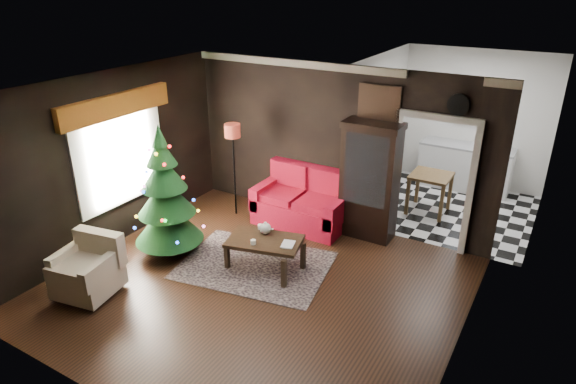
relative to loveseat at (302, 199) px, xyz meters
The scene contains 26 objects.
floor 2.15m from the loveseat, 78.96° to the right, with size 5.50×5.50×0.00m, color black.
ceiling 3.11m from the loveseat, 78.96° to the right, with size 5.50×5.50×0.00m, color white.
wall_back 1.08m from the loveseat, 48.37° to the left, with size 5.50×5.50×0.00m, color black.
wall_front 4.66m from the loveseat, 84.98° to the right, with size 5.50×5.50×0.00m, color black.
wall_left 3.25m from the loveseat, 138.90° to the right, with size 5.50×5.50×0.00m, color black.
wall_right 3.86m from the loveseat, 33.06° to the right, with size 5.50×5.50×0.00m, color black.
doorway 2.22m from the loveseat, 12.09° to the left, with size 1.10×0.10×2.10m, color beige, non-canonical shape.
left_window 3.11m from the loveseat, 141.31° to the right, with size 0.05×1.60×1.40m, color white.
valance 3.40m from the loveseat, 140.32° to the right, with size 0.12×2.10×0.35m, color brown.
kitchen_floor 2.91m from the loveseat, 42.88° to the left, with size 3.00×3.00×0.00m, color silver.
kitchen_window 4.17m from the loveseat, 58.30° to the left, with size 0.70×0.06×0.70m, color white.
rug 1.65m from the loveseat, 87.79° to the right, with size 2.21×1.60×0.01m, color #3B2E37.
loveseat is the anchor object (origin of this frame).
curio_cabinet 1.25m from the loveseat, 10.83° to the left, with size 0.90×0.45×1.90m, color black, non-canonical shape.
floor_lamp 1.32m from the loveseat, 169.10° to the right, with size 0.30×0.30×1.79m, color black, non-canonical shape.
christmas_tree 2.40m from the loveseat, 124.07° to the right, with size 1.06×1.06×2.02m, color black, non-canonical shape.
armchair 3.68m from the loveseat, 114.28° to the right, with size 0.78×0.78×0.80m, color tan, non-canonical shape.
coffee_table 1.60m from the loveseat, 81.27° to the right, with size 1.09×0.65×0.49m, color #33190F, non-canonical shape.
teapot 1.41m from the loveseat, 83.81° to the right, with size 0.20×0.20×0.19m, color beige, non-canonical shape.
cup_a 1.30m from the loveseat, 90.33° to the right, with size 0.08×0.08×0.07m, color white.
cup_b 1.77m from the loveseat, 84.49° to the right, with size 0.08×0.08×0.07m, color white.
book 1.64m from the loveseat, 70.97° to the right, with size 0.18×0.02×0.24m, color #7B6F5B.
wall_clock 3.04m from the loveseat, ahead, with size 0.32×0.32×0.06m, color white.
painting 2.13m from the loveseat, 19.40° to the left, with size 0.62×0.05×0.52m, color tan.
kitchen_counter 3.79m from the loveseat, 56.31° to the left, with size 1.80×0.60×0.90m, color silver.
kitchen_table 2.45m from the loveseat, 42.51° to the left, with size 0.70×0.70×0.75m, color brown, non-canonical shape.
Camera 1 is at (3.40, -4.90, 4.10)m, focal length 30.97 mm.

